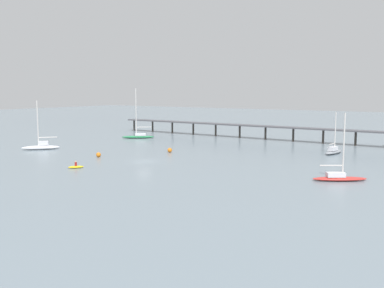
# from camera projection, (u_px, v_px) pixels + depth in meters

# --- Properties ---
(ground_plane) EXTENTS (400.00, 400.00, 0.00)m
(ground_plane) POSITION_uv_depth(u_px,v_px,m) (145.00, 162.00, 75.66)
(ground_plane) COLOR slate
(pier) EXTENTS (80.51, 5.04, 8.07)m
(pier) POSITION_uv_depth(u_px,v_px,m) (324.00, 124.00, 100.05)
(pier) COLOR #4C4C51
(pier) RESTS_ON ground_plane
(sailboat_gray) EXTENTS (2.47, 6.65, 8.01)m
(sailboat_gray) POSITION_uv_depth(u_px,v_px,m) (334.00, 151.00, 84.63)
(sailboat_gray) COLOR gray
(sailboat_gray) RESTS_ON ground_plane
(sailboat_white) EXTENTS (6.49, 6.90, 10.03)m
(sailboat_white) POSITION_uv_depth(u_px,v_px,m) (41.00, 146.00, 90.74)
(sailboat_white) COLOR white
(sailboat_white) RESTS_ON ground_plane
(sailboat_red) EXTENTS (7.12, 5.65, 9.15)m
(sailboat_red) POSITION_uv_depth(u_px,v_px,m) (339.00, 176.00, 59.66)
(sailboat_red) COLOR red
(sailboat_red) RESTS_ON ground_plane
(sailboat_green) EXTENTS (7.79, 6.67, 12.56)m
(sailboat_green) POSITION_uv_depth(u_px,v_px,m) (138.00, 135.00, 111.96)
(sailboat_green) COLOR #287F4C
(sailboat_green) RESTS_ON ground_plane
(dinghy_yellow) EXTENTS (2.34, 2.53, 1.14)m
(dinghy_yellow) POSITION_uv_depth(u_px,v_px,m) (76.00, 167.00, 69.35)
(dinghy_yellow) COLOR yellow
(dinghy_yellow) RESTS_ON ground_plane
(mooring_buoy_inner) EXTENTS (0.87, 0.87, 0.87)m
(mooring_buoy_inner) POSITION_uv_depth(u_px,v_px,m) (99.00, 155.00, 80.55)
(mooring_buoy_inner) COLOR orange
(mooring_buoy_inner) RESTS_ON ground_plane
(mooring_buoy_near) EXTENTS (0.89, 0.89, 0.89)m
(mooring_buoy_near) POSITION_uv_depth(u_px,v_px,m) (170.00, 150.00, 86.60)
(mooring_buoy_near) COLOR orange
(mooring_buoy_near) RESTS_ON ground_plane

